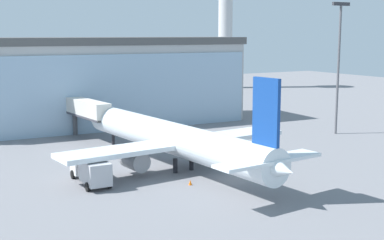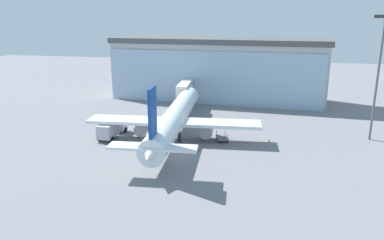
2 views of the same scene
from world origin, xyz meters
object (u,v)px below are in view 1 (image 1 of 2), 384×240
object	(u,v)px
control_tower	(226,8)
safety_cone_wingtip	(274,149)
catering_truck	(91,170)
safety_cone_nose	(190,182)
jet_bridge	(86,110)
apron_light_mast	(339,57)
airplane	(173,139)
baggage_cart	(229,155)

from	to	relation	value
control_tower	safety_cone_wingtip	size ratio (longest dim) A/B	65.92
catering_truck	safety_cone_nose	distance (m)	10.08
jet_bridge	catering_truck	world-z (taller)	jet_bridge
apron_light_mast	catering_truck	bearing A→B (deg)	-169.58
jet_bridge	airplane	size ratio (longest dim) A/B	0.31
apron_light_mast	safety_cone_nose	size ratio (longest dim) A/B	35.51
baggage_cart	safety_cone_nose	world-z (taller)	baggage_cart
apron_light_mast	safety_cone_nose	bearing A→B (deg)	-158.46
jet_bridge	baggage_cart	bearing A→B (deg)	-156.89
safety_cone_nose	airplane	bearing A→B (deg)	75.33
safety_cone_nose	control_tower	bearing A→B (deg)	54.36
control_tower	safety_cone_wingtip	xyz separation A→B (m)	(-39.79, -71.29, -21.64)
apron_light_mast	safety_cone_nose	world-z (taller)	apron_light_mast
jet_bridge	baggage_cart	world-z (taller)	jet_bridge
catering_truck	jet_bridge	bearing A→B (deg)	-16.00
control_tower	apron_light_mast	bearing A→B (deg)	-109.84
apron_light_mast	control_tower	bearing A→B (deg)	70.16
control_tower	airplane	size ratio (longest dim) A/B	0.95
jet_bridge	control_tower	size ratio (longest dim) A/B	0.32
apron_light_mast	airplane	bearing A→B (deg)	-169.18
catering_truck	control_tower	bearing A→B (deg)	-39.36
control_tower	catering_truck	xyz separation A→B (m)	(-65.28, -73.88, -20.45)
jet_bridge	safety_cone_nose	size ratio (longest dim) A/B	21.28
apron_light_mast	airplane	xyz separation A→B (m)	(-31.07, -5.94, -8.19)
baggage_cart	safety_cone_nose	distance (m)	11.99
control_tower	apron_light_mast	xyz separation A→B (m)	(-23.92, -66.28, -10.39)
apron_light_mast	airplane	size ratio (longest dim) A/B	0.51
jet_bridge	safety_cone_nose	xyz separation A→B (m)	(1.20, -27.54, -4.07)
apron_light_mast	baggage_cart	size ratio (longest dim) A/B	6.22
catering_truck	safety_cone_wingtip	distance (m)	25.65
baggage_cart	safety_cone_nose	bearing A→B (deg)	-69.63
jet_bridge	catering_truck	distance (m)	23.48
jet_bridge	safety_cone_wingtip	size ratio (longest dim) A/B	21.28
control_tower	catering_truck	world-z (taller)	control_tower
jet_bridge	apron_light_mast	distance (m)	37.78
catering_truck	baggage_cart	distance (m)	18.15
safety_cone_nose	safety_cone_wingtip	world-z (taller)	same
apron_light_mast	baggage_cart	bearing A→B (deg)	-166.03
jet_bridge	apron_light_mast	world-z (taller)	apron_light_mast
apron_light_mast	airplane	world-z (taller)	apron_light_mast
control_tower	catering_truck	bearing A→B (deg)	-131.46
control_tower	baggage_cart	size ratio (longest dim) A/B	11.55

